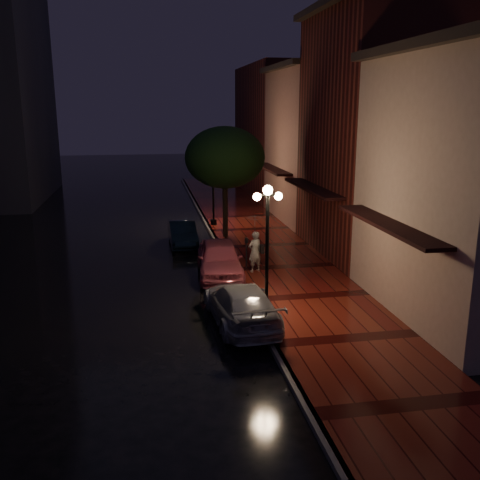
{
  "coord_description": "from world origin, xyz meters",
  "views": [
    {
      "loc": [
        -3.48,
        -21.54,
        6.9
      ],
      "look_at": [
        0.35,
        0.11,
        1.4
      ],
      "focal_mm": 40.0,
      "sensor_mm": 36.0,
      "label": 1
    }
  ],
  "objects_px": {
    "street_tree": "(225,159)",
    "pink_car": "(220,259)",
    "silver_car": "(241,304)",
    "woman_with_umbrella": "(255,235)",
    "parking_meter": "(246,250)",
    "navy_car": "(183,234)",
    "streetlamp_far": "(213,183)",
    "streetlamp_near": "(267,242)"
  },
  "relations": [
    {
      "from": "woman_with_umbrella",
      "to": "parking_meter",
      "type": "height_order",
      "value": "woman_with_umbrella"
    },
    {
      "from": "streetlamp_near",
      "to": "navy_car",
      "type": "height_order",
      "value": "streetlamp_near"
    },
    {
      "from": "street_tree",
      "to": "pink_car",
      "type": "distance_m",
      "value": 7.38
    },
    {
      "from": "pink_car",
      "to": "woman_with_umbrella",
      "type": "xyz_separation_m",
      "value": [
        1.49,
        -0.05,
        0.99
      ]
    },
    {
      "from": "streetlamp_near",
      "to": "navy_car",
      "type": "bearing_deg",
      "value": 101.82
    },
    {
      "from": "silver_car",
      "to": "woman_with_umbrella",
      "type": "bearing_deg",
      "value": -110.13
    },
    {
      "from": "street_tree",
      "to": "pink_car",
      "type": "relative_size",
      "value": 1.3
    },
    {
      "from": "pink_car",
      "to": "navy_car",
      "type": "height_order",
      "value": "pink_car"
    },
    {
      "from": "street_tree",
      "to": "pink_car",
      "type": "xyz_separation_m",
      "value": [
        -1.21,
        -6.39,
        -3.48
      ]
    },
    {
      "from": "streetlamp_far",
      "to": "silver_car",
      "type": "height_order",
      "value": "streetlamp_far"
    },
    {
      "from": "streetlamp_near",
      "to": "navy_car",
      "type": "relative_size",
      "value": 1.16
    },
    {
      "from": "pink_car",
      "to": "navy_car",
      "type": "relative_size",
      "value": 1.2
    },
    {
      "from": "street_tree",
      "to": "silver_car",
      "type": "height_order",
      "value": "street_tree"
    },
    {
      "from": "streetlamp_near",
      "to": "pink_car",
      "type": "height_order",
      "value": "streetlamp_near"
    },
    {
      "from": "streetlamp_near",
      "to": "street_tree",
      "type": "bearing_deg",
      "value": 88.65
    },
    {
      "from": "streetlamp_far",
      "to": "parking_meter",
      "type": "height_order",
      "value": "streetlamp_far"
    },
    {
      "from": "silver_car",
      "to": "streetlamp_near",
      "type": "bearing_deg",
      "value": -155.91
    },
    {
      "from": "woman_with_umbrella",
      "to": "parking_meter",
      "type": "relative_size",
      "value": 1.82
    },
    {
      "from": "streetlamp_far",
      "to": "navy_car",
      "type": "bearing_deg",
      "value": -117.76
    },
    {
      "from": "streetlamp_near",
      "to": "pink_car",
      "type": "relative_size",
      "value": 0.96
    },
    {
      "from": "pink_car",
      "to": "parking_meter",
      "type": "bearing_deg",
      "value": 27.17
    },
    {
      "from": "street_tree",
      "to": "streetlamp_far",
      "type": "bearing_deg",
      "value": 94.91
    },
    {
      "from": "pink_car",
      "to": "parking_meter",
      "type": "distance_m",
      "value": 1.36
    },
    {
      "from": "streetlamp_far",
      "to": "silver_car",
      "type": "xyz_separation_m",
      "value": [
        -0.95,
        -14.5,
        -1.93
      ]
    },
    {
      "from": "streetlamp_far",
      "to": "street_tree",
      "type": "height_order",
      "value": "street_tree"
    },
    {
      "from": "streetlamp_far",
      "to": "woman_with_umbrella",
      "type": "distance_m",
      "value": 9.51
    },
    {
      "from": "navy_car",
      "to": "woman_with_umbrella",
      "type": "distance_m",
      "value": 6.18
    },
    {
      "from": "woman_with_umbrella",
      "to": "pink_car",
      "type": "bearing_deg",
      "value": -26.77
    },
    {
      "from": "navy_car",
      "to": "parking_meter",
      "type": "relative_size",
      "value": 2.8
    },
    {
      "from": "navy_car",
      "to": "woman_with_umbrella",
      "type": "xyz_separation_m",
      "value": [
        2.63,
        -5.47,
        1.14
      ]
    },
    {
      "from": "street_tree",
      "to": "pink_car",
      "type": "bearing_deg",
      "value": -100.7
    },
    {
      "from": "streetlamp_far",
      "to": "street_tree",
      "type": "distance_m",
      "value": 3.44
    },
    {
      "from": "streetlamp_far",
      "to": "woman_with_umbrella",
      "type": "bearing_deg",
      "value": -86.75
    },
    {
      "from": "parking_meter",
      "to": "pink_car",
      "type": "bearing_deg",
      "value": -167.41
    },
    {
      "from": "pink_car",
      "to": "woman_with_umbrella",
      "type": "distance_m",
      "value": 1.79
    },
    {
      "from": "navy_car",
      "to": "parking_meter",
      "type": "bearing_deg",
      "value": -64.93
    },
    {
      "from": "parking_meter",
      "to": "navy_car",
      "type": "bearing_deg",
      "value": 105.29
    },
    {
      "from": "silver_car",
      "to": "woman_with_umbrella",
      "type": "xyz_separation_m",
      "value": [
        1.49,
        5.04,
        1.08
      ]
    },
    {
      "from": "pink_car",
      "to": "navy_car",
      "type": "bearing_deg",
      "value": 105.83
    },
    {
      "from": "street_tree",
      "to": "navy_car",
      "type": "xyz_separation_m",
      "value": [
        -2.36,
        -0.97,
        -3.63
      ]
    },
    {
      "from": "navy_car",
      "to": "woman_with_umbrella",
      "type": "height_order",
      "value": "woman_with_umbrella"
    },
    {
      "from": "streetlamp_near",
      "to": "streetlamp_far",
      "type": "distance_m",
      "value": 14.0
    }
  ]
}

